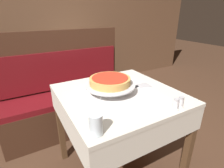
# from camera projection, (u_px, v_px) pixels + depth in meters

# --- Properties ---
(dining_table_front) EXTENTS (0.84, 0.84, 0.78)m
(dining_table_front) POSITION_uv_depth(u_px,v_px,m) (119.00, 107.00, 1.35)
(dining_table_front) COLOR beige
(dining_table_front) RESTS_ON ground_plane
(dining_table_rear) EXTENTS (0.72, 0.72, 0.79)m
(dining_table_rear) POSITION_uv_depth(u_px,v_px,m) (79.00, 57.00, 2.78)
(dining_table_rear) COLOR beige
(dining_table_rear) RESTS_ON ground_plane
(booth_bench) EXTENTS (1.44, 0.45, 1.16)m
(booth_bench) POSITION_uv_depth(u_px,v_px,m) (68.00, 102.00, 2.08)
(booth_bench) COLOR #3D2316
(booth_bench) RESTS_ON ground_plane
(back_wall_panel) EXTENTS (6.00, 0.04, 2.40)m
(back_wall_panel) POSITION_uv_depth(u_px,v_px,m) (51.00, 21.00, 2.87)
(back_wall_panel) COLOR brown
(back_wall_panel) RESTS_ON ground_plane
(pizza_pan_stand) EXTENTS (0.37, 0.37, 0.07)m
(pizza_pan_stand) POSITION_uv_depth(u_px,v_px,m) (110.00, 85.00, 1.28)
(pizza_pan_stand) COLOR #ADADB2
(pizza_pan_stand) RESTS_ON dining_table_front
(deep_dish_pizza) EXTENTS (0.30, 0.30, 0.05)m
(deep_dish_pizza) POSITION_uv_depth(u_px,v_px,m) (110.00, 81.00, 1.26)
(deep_dish_pizza) COLOR tan
(deep_dish_pizza) RESTS_ON pizza_pan_stand
(pizza_server) EXTENTS (0.27, 0.10, 0.01)m
(pizza_server) POSITION_uv_depth(u_px,v_px,m) (136.00, 87.00, 1.40)
(pizza_server) COLOR #BCBCC1
(pizza_server) RESTS_ON dining_table_front
(water_glass_near) EXTENTS (0.07, 0.07, 0.11)m
(water_glass_near) POSITION_uv_depth(u_px,v_px,m) (96.00, 124.00, 0.85)
(water_glass_near) COLOR silver
(water_glass_near) RESTS_ON dining_table_front
(salt_shaker) EXTENTS (0.04, 0.04, 0.08)m
(salt_shaker) POSITION_uv_depth(u_px,v_px,m) (176.00, 104.00, 1.07)
(salt_shaker) COLOR silver
(salt_shaker) RESTS_ON dining_table_front
(pepper_shaker) EXTENTS (0.03, 0.03, 0.08)m
(pepper_shaker) POSITION_uv_depth(u_px,v_px,m) (181.00, 102.00, 1.09)
(pepper_shaker) COLOR silver
(pepper_shaker) RESTS_ON dining_table_front
(condiment_caddy) EXTENTS (0.14, 0.14, 0.15)m
(condiment_caddy) POSITION_uv_depth(u_px,v_px,m) (77.00, 47.00, 2.77)
(condiment_caddy) COLOR black
(condiment_caddy) RESTS_ON dining_table_rear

